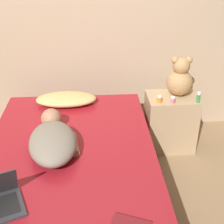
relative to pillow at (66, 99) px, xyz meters
name	(u,v)px	position (x,y,z in m)	size (l,w,h in m)	color
ground_plane	(74,200)	(0.07, -0.76, -0.57)	(12.00, 12.00, 0.00)	#937551
wall_back	(72,11)	(0.07, 0.48, 0.73)	(8.00, 0.06, 2.60)	tan
bed	(72,176)	(0.07, -0.76, -0.32)	(1.31, 1.91, 0.52)	brown
nightstand	(170,122)	(1.03, -0.01, -0.29)	(0.49, 0.37, 0.57)	tan
pillow	(66,99)	(0.00, 0.00, 0.00)	(0.58, 0.30, 0.10)	tan
person_lying	(53,139)	(-0.05, -0.74, 0.03)	(0.42, 0.75, 0.17)	gray
teddy_bear	(180,79)	(1.10, 0.03, 0.17)	(0.25, 0.25, 0.39)	tan
bottle_orange	(159,99)	(0.88, -0.12, 0.03)	(0.05, 0.05, 0.07)	orange
bottle_green	(198,97)	(1.24, -0.14, 0.05)	(0.04, 0.04, 0.10)	#3D8E4C
bottle_pink	(173,100)	(1.00, -0.15, 0.03)	(0.04, 0.04, 0.07)	pink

